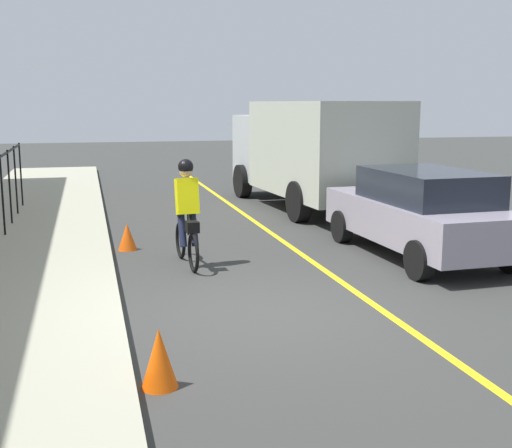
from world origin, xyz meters
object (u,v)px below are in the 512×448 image
object	(u,v)px
patrol_sedan	(421,212)
traffic_cone_far	(127,237)
cyclist_lead	(187,213)
box_truck_background	(312,149)
traffic_cone_near	(159,358)

from	to	relation	value
patrol_sedan	traffic_cone_far	world-z (taller)	patrol_sedan
cyclist_lead	traffic_cone_far	bearing A→B (deg)	27.31
box_truck_background	traffic_cone_far	xyz separation A→B (m)	(-3.98, 5.04, -1.29)
patrol_sedan	traffic_cone_far	xyz separation A→B (m)	(1.86, 5.09, -0.57)
cyclist_lead	traffic_cone_far	xyz separation A→B (m)	(1.53, 0.92, -0.66)
patrol_sedan	box_truck_background	bearing A→B (deg)	-1.57
box_truck_background	cyclist_lead	bearing A→B (deg)	138.88
cyclist_lead	traffic_cone_near	xyz separation A→B (m)	(-4.81, 1.00, -0.61)
cyclist_lead	box_truck_background	size ratio (longest dim) A/B	0.27
box_truck_background	traffic_cone_far	size ratio (longest dim) A/B	13.45
cyclist_lead	traffic_cone_far	distance (m)	1.90
patrol_sedan	box_truck_background	world-z (taller)	box_truck_background
traffic_cone_near	traffic_cone_far	xyz separation A→B (m)	(6.34, -0.08, -0.05)
traffic_cone_far	patrol_sedan	bearing A→B (deg)	-110.06
patrol_sedan	traffic_cone_near	bearing A→B (deg)	128.75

